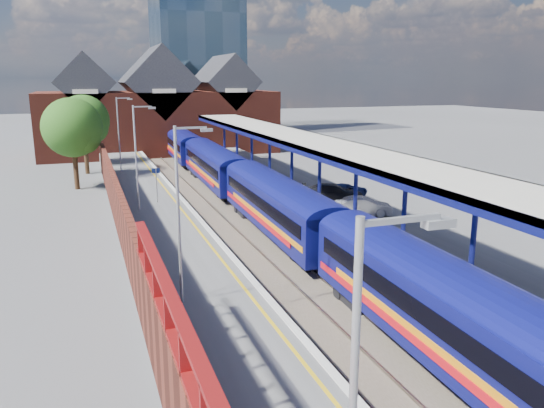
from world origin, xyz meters
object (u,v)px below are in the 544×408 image
Objects in this scene: train at (242,180)px; lamp_post_b at (182,205)px; parked_car_dark at (333,193)px; lamp_post_c at (138,151)px; platform_sign at (156,179)px; parked_car_blue at (346,190)px; parked_car_silver at (363,207)px; lamp_post_d at (120,130)px.

lamp_post_b reaches higher than train.
lamp_post_c is at bearing 104.12° from parked_car_dark.
platform_sign is 13.91m from parked_car_blue.
platform_sign is at bearing -174.92° from train.
lamp_post_c is 2.80× the size of platform_sign.
parked_car_silver is 4.27m from parked_car_dark.
parked_car_blue is (14.86, -1.12, -3.46)m from lamp_post_c.
lamp_post_c is at bearing -90.00° from lamp_post_d.
lamp_post_c is 1.00× the size of lamp_post_d.
lamp_post_b is (-7.86, -18.58, 2.87)m from train.
lamp_post_b is 21.31m from parked_car_blue.
lamp_post_c is 1.57× the size of parked_car_dark.
parked_car_blue is (14.86, -17.12, -3.46)m from lamp_post_d.
lamp_post_d is 2.80× the size of platform_sign.
lamp_post_c is at bearing -124.26° from platform_sign.
parked_car_silver is 0.97× the size of parked_car_blue.
platform_sign is 0.66× the size of parked_car_blue.
lamp_post_b is at bearing 148.50° from parked_car_silver.
lamp_post_b is 16.86m from parked_car_silver.
lamp_post_d is at bearing 90.00° from lamp_post_b.
lamp_post_c reaches higher than platform_sign.
platform_sign is 0.68× the size of parked_car_silver.
lamp_post_b reaches higher than parked_car_silver.
parked_car_silver reaches higher than parked_car_blue.
train reaches higher than parked_car_silver.
parked_car_blue is (13.50, -3.12, -1.16)m from platform_sign.
train is 20.37m from lamp_post_b.
lamp_post_b is at bearing -90.00° from lamp_post_c.
train is 10.55m from parked_car_silver.
lamp_post_d is 1.84× the size of parked_car_blue.
parked_car_dark is at bearing -40.54° from train.
train is 9.42× the size of lamp_post_d.
lamp_post_d is (0.00, 32.00, 0.00)m from lamp_post_b.
platform_sign is at bearing 85.67° from lamp_post_b.
parked_car_dark is (11.96, -4.10, -1.04)m from platform_sign.
parked_car_dark is at bearing -53.64° from lamp_post_d.
parked_car_silver is at bearing -59.05° from lamp_post_d.
lamp_post_d is (0.00, 16.00, 0.00)m from lamp_post_c.
platform_sign is (1.36, 18.00, -2.30)m from lamp_post_b.
parked_car_blue is at bearing -13.03° from platform_sign.
lamp_post_d is 26.31m from parked_car_silver.
platform_sign reaches higher than parked_car_silver.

